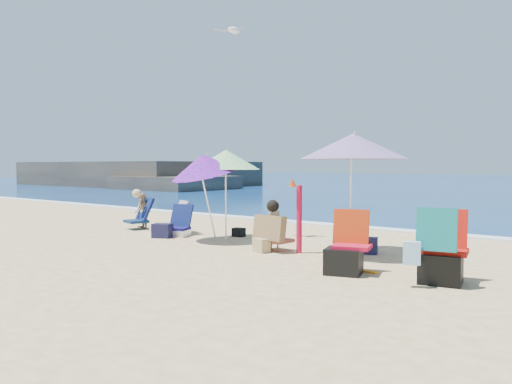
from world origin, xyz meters
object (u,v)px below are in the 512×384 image
Objects in this scene: umbrella_striped at (226,160)px; furled_umbrella at (298,212)px; chair_navy at (178,228)px; camp_chair_right at (440,256)px; chair_rainbow at (170,225)px; person_left at (142,211)px; umbrella_turquoise at (353,146)px; person_center at (273,226)px; camp_chair_left at (346,255)px; seagull at (233,30)px; umbrella_blue at (204,164)px.

furled_umbrella is (2.24, -0.52, -0.99)m from umbrella_striped.
chair_navy is (-1.22, -0.30, -1.56)m from umbrella_striped.
chair_rainbow is at bearing 169.89° from camp_chair_right.
chair_rainbow is 0.98× the size of person_left.
umbrella_turquoise is 2.49× the size of chair_rainbow.
chair_navy is at bearing 176.30° from furled_umbrella.
camp_chair_right is 8.21m from person_left.
umbrella_turquoise is at bearing 146.90° from camp_chair_right.
umbrella_turquoise reaches higher than person_center.
person_left is (-6.75, 1.62, 0.18)m from camp_chair_left.
camp_chair_left is 6.95m from person_left.
seagull is (2.89, 0.28, 4.16)m from person_left.
furled_umbrella is 4.57m from seagull.
umbrella_striped is 0.57m from umbrella_blue.
umbrella_turquoise is at bearing -0.59° from umbrella_striped.
camp_chair_left is 0.93× the size of person_left.
camp_chair_right is at bearing -33.10° from umbrella_turquoise.
person_center reaches higher than camp_chair_left.
umbrella_striped is 2.50m from furled_umbrella.
umbrella_turquoise is at bearing -0.70° from person_left.
camp_chair_left is at bearing -65.66° from umbrella_turquoise.
furled_umbrella reaches higher than camp_chair_left.
umbrella_turquoise is 5.11m from chair_rainbow.
seagull is (1.63, 0.46, 4.42)m from chair_rainbow.
umbrella_blue is 1.44× the size of furled_umbrella.
person_left is (-8.09, 1.40, 0.08)m from camp_chair_right.
furled_umbrella reaches higher than person_left.
camp_chair_right reaches higher than person_left.
umbrella_blue is 4.33m from camp_chair_left.
seagull reaches higher than person_left.
furled_umbrella is 0.58m from person_center.
umbrella_turquoise is 3.51× the size of seagull.
camp_chair_right is at bearing -17.90° from seagull.
camp_chair_right is (6.82, -1.22, 0.18)m from chair_rainbow.
umbrella_striped is at bearing 179.41° from umbrella_turquoise.
seagull reaches higher than umbrella_blue.
umbrella_striped is at bearing 4.84° from chair_rainbow.
chair_navy is at bearing 167.35° from umbrella_blue.
umbrella_blue is at bearing 177.19° from person_center.
umbrella_turquoise reaches higher than umbrella_blue.
person_center is (-3.40, 0.73, 0.09)m from camp_chair_right.
person_left is (-4.69, 0.67, -0.01)m from person_center.
person_center is at bearing -27.72° from seagull.
umbrella_striped is 1.95× the size of person_left.
camp_chair_right is at bearing 9.34° from camp_chair_left.
umbrella_blue is 2.13m from chair_rainbow.
umbrella_turquoise is 4.14m from seagull.
umbrella_striped is 1.99× the size of chair_rainbow.
person_center is at bearing -2.81° from umbrella_blue.
umbrella_blue is 3.10m from seagull.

